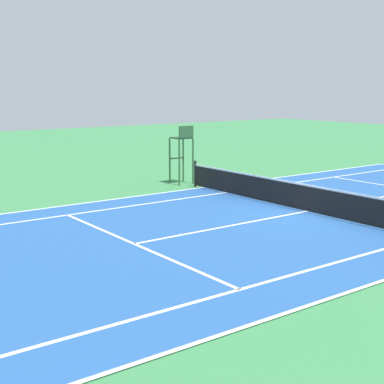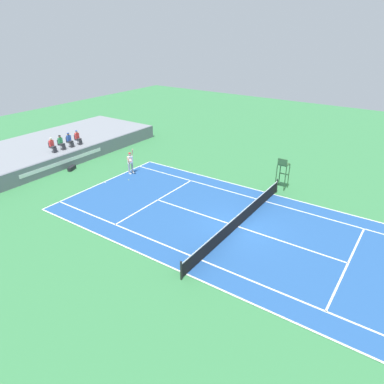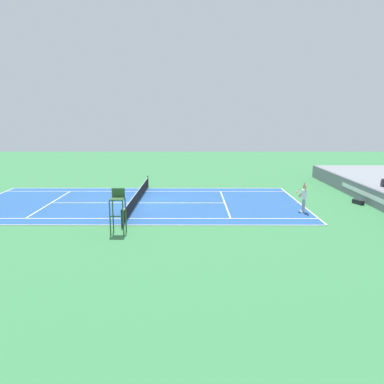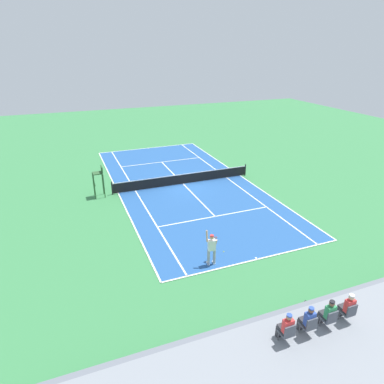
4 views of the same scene
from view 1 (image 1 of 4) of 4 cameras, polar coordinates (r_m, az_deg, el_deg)
ground_plane at (r=18.49m, az=11.42°, el=-2.05°), size 80.00×80.00×0.00m
court at (r=18.49m, az=11.42°, el=-2.02°), size 11.08×23.88×0.03m
net at (r=18.39m, az=11.48°, el=-0.46°), size 11.98×0.10×1.07m
umpire_chair at (r=23.32m, az=-1.00°, el=4.63°), size 0.77×0.77×2.44m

